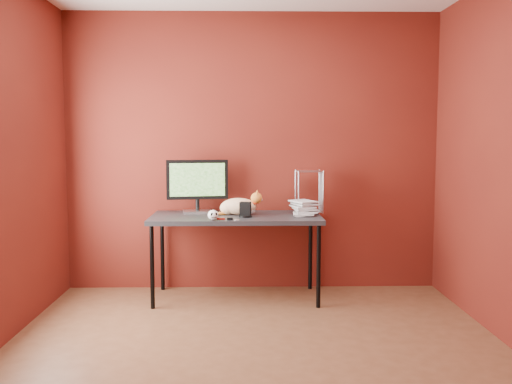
{
  "coord_description": "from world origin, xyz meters",
  "views": [
    {
      "loc": [
        -0.08,
        -3.64,
        1.45
      ],
      "look_at": [
        0.02,
        1.15,
        0.98
      ],
      "focal_mm": 40.0,
      "sensor_mm": 36.0,
      "label": 1
    }
  ],
  "objects_px": {
    "cat": "(239,206)",
    "speaker": "(245,210)",
    "monitor": "(197,183)",
    "desk": "(236,221)",
    "book_stack": "(295,134)",
    "skull_mug": "(213,215)"
  },
  "relations": [
    {
      "from": "cat",
      "to": "speaker",
      "type": "xyz_separation_m",
      "value": [
        0.06,
        -0.15,
        -0.02
      ]
    },
    {
      "from": "monitor",
      "to": "cat",
      "type": "bearing_deg",
      "value": -29.38
    },
    {
      "from": "speaker",
      "to": "cat",
      "type": "bearing_deg",
      "value": 119.79
    },
    {
      "from": "desk",
      "to": "skull_mug",
      "type": "bearing_deg",
      "value": -122.84
    },
    {
      "from": "speaker",
      "to": "skull_mug",
      "type": "bearing_deg",
      "value": -136.55
    },
    {
      "from": "skull_mug",
      "to": "monitor",
      "type": "bearing_deg",
      "value": 94.44
    },
    {
      "from": "cat",
      "to": "book_stack",
      "type": "distance_m",
      "value": 0.81
    },
    {
      "from": "cat",
      "to": "skull_mug",
      "type": "relative_size",
      "value": 5.17
    },
    {
      "from": "monitor",
      "to": "speaker",
      "type": "relative_size",
      "value": 4.28
    },
    {
      "from": "skull_mug",
      "to": "speaker",
      "type": "bearing_deg",
      "value": 19.49
    },
    {
      "from": "monitor",
      "to": "speaker",
      "type": "xyz_separation_m",
      "value": [
        0.44,
        -0.29,
        -0.21
      ]
    },
    {
      "from": "cat",
      "to": "speaker",
      "type": "relative_size",
      "value": 3.65
    },
    {
      "from": "desk",
      "to": "speaker",
      "type": "relative_size",
      "value": 11.49
    },
    {
      "from": "monitor",
      "to": "book_stack",
      "type": "distance_m",
      "value": 1.0
    },
    {
      "from": "desk",
      "to": "cat",
      "type": "height_order",
      "value": "cat"
    },
    {
      "from": "desk",
      "to": "speaker",
      "type": "distance_m",
      "value": 0.17
    },
    {
      "from": "desk",
      "to": "book_stack",
      "type": "bearing_deg",
      "value": 0.5
    },
    {
      "from": "cat",
      "to": "speaker",
      "type": "distance_m",
      "value": 0.16
    },
    {
      "from": "skull_mug",
      "to": "speaker",
      "type": "distance_m",
      "value": 0.33
    },
    {
      "from": "skull_mug",
      "to": "book_stack",
      "type": "relative_size",
      "value": 0.06
    },
    {
      "from": "monitor",
      "to": "speaker",
      "type": "height_order",
      "value": "monitor"
    },
    {
      "from": "cat",
      "to": "speaker",
      "type": "height_order",
      "value": "cat"
    }
  ]
}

